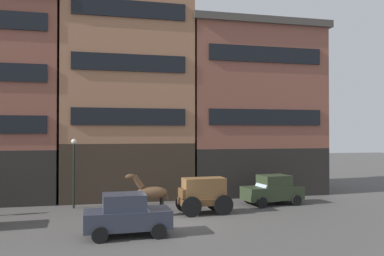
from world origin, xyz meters
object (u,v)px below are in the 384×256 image
at_px(cargo_wagon, 203,193).
at_px(draft_horse, 150,193).
at_px(sedan_dark, 273,190).
at_px(sedan_light, 127,215).
at_px(fire_hydrant_curbside, 143,199).
at_px(streetlamp_curbside, 74,163).

bearing_deg(cargo_wagon, draft_horse, -179.95).
bearing_deg(sedan_dark, cargo_wagon, -160.49).
relative_size(cargo_wagon, draft_horse, 1.27).
xyz_separation_m(draft_horse, sedan_light, (-1.41, -3.75, -0.36)).
bearing_deg(sedan_light, draft_horse, 69.32).
relative_size(sedan_light, fire_hydrant_curbside, 4.54).
distance_m(cargo_wagon, sedan_light, 5.76).
bearing_deg(sedan_dark, fire_hydrant_curbside, 170.44).
distance_m(sedan_light, fire_hydrant_curbside, 6.99).
bearing_deg(sedan_dark, draft_horse, -167.47).
xyz_separation_m(sedan_dark, streetlamp_curbside, (-12.04, 1.49, 1.76)).
distance_m(sedan_dark, sedan_light, 10.81).
distance_m(draft_horse, streetlamp_curbside, 5.45).
bearing_deg(streetlamp_curbside, fire_hydrant_curbside, -2.13).
xyz_separation_m(sedan_dark, fire_hydrant_curbside, (-7.96, 1.34, -0.49)).
bearing_deg(sedan_dark, sedan_light, -149.42).
xyz_separation_m(cargo_wagon, draft_horse, (-2.95, -0.00, 0.12)).
height_order(streetlamp_curbside, fire_hydrant_curbside, streetlamp_curbside).
height_order(draft_horse, streetlamp_curbside, streetlamp_curbside).
relative_size(cargo_wagon, sedan_dark, 0.77).
xyz_separation_m(streetlamp_curbside, fire_hydrant_curbside, (4.07, -0.15, -2.24)).
distance_m(cargo_wagon, draft_horse, 2.95).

